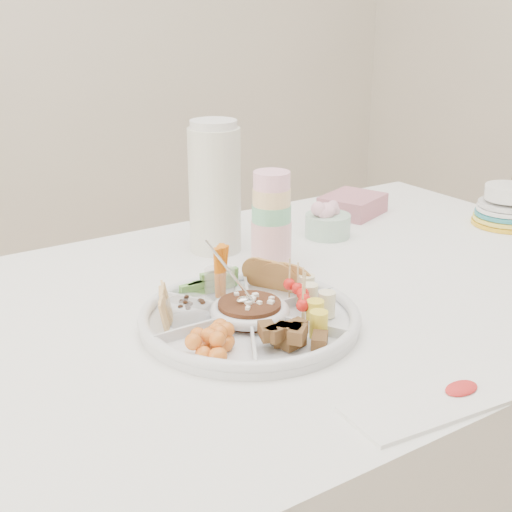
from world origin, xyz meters
TOP-DOWN VIEW (x-y plane):
  - dining_table at (0.00, 0.00)m, footprint 1.52×1.02m
  - party_tray at (-0.18, -0.09)m, footprint 0.38×0.38m
  - bean_dip at (-0.18, -0.09)m, footprint 0.11×0.11m
  - tortillas at (-0.07, -0.03)m, footprint 0.09×0.09m
  - carrot_cucumber at (-0.18, 0.04)m, footprint 0.11×0.11m
  - pita_raisins at (-0.30, -0.03)m, footprint 0.11×0.11m
  - cherries at (-0.30, -0.16)m, footprint 0.12×0.12m
  - granola_chunks at (-0.18, -0.22)m, footprint 0.11×0.11m
  - banana_tomato at (-0.07, -0.16)m, footprint 0.10×0.10m
  - cup_stack at (0.01, 0.12)m, footprint 0.11×0.11m
  - thermos at (-0.03, 0.28)m, footprint 0.15×0.15m
  - flower_bowl at (0.24, 0.22)m, footprint 0.14×0.14m
  - napkin_stack at (0.41, 0.33)m, footprint 0.19×0.18m
  - plate_stack at (0.67, 0.04)m, footprint 0.21×0.21m
  - placemat at (-0.08, -0.45)m, footprint 0.32×0.13m

SIDE VIEW (x-z plane):
  - dining_table at x=0.00m, z-range 0.00..0.76m
  - placemat at x=-0.08m, z-range 0.76..0.76m
  - party_tray at x=-0.18m, z-range 0.76..0.80m
  - napkin_stack at x=0.41m, z-range 0.76..0.81m
  - bean_dip at x=-0.18m, z-range 0.77..0.81m
  - cherries at x=-0.30m, z-range 0.77..0.82m
  - granola_chunks at x=-0.18m, z-range 0.77..0.82m
  - flower_bowl at x=0.24m, z-range 0.76..0.84m
  - tortillas at x=-0.07m, z-range 0.77..0.83m
  - pita_raisins at x=-0.30m, z-range 0.77..0.83m
  - plate_stack at x=0.67m, z-range 0.76..0.87m
  - banana_tomato at x=-0.07m, z-range 0.78..0.86m
  - carrot_cucumber at x=-0.18m, z-range 0.77..0.87m
  - cup_stack at x=0.01m, z-range 0.76..0.99m
  - thermos at x=-0.03m, z-range 0.76..1.06m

